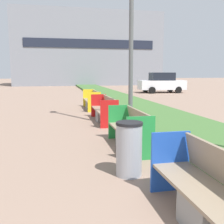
{
  "coord_description": "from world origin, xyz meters",
  "views": [
    {
      "loc": [
        -0.77,
        0.77,
        1.83
      ],
      "look_at": [
        0.9,
        8.79,
        0.6
      ],
      "focal_mm": 42.0,
      "sensor_mm": 36.0,
      "label": 1
    }
  ],
  "objects_px": {
    "bench_yellow_frame": "(92,102)",
    "bench_blue_frame": "(212,200)",
    "litter_bin": "(129,149)",
    "bench_green_frame": "(130,133)",
    "parked_car_distant": "(162,83)",
    "bench_red_frame": "(104,112)"
  },
  "relations": [
    {
      "from": "bench_red_frame",
      "to": "litter_bin",
      "type": "xyz_separation_m",
      "value": [
        -0.5,
        -5.26,
        0.11
      ]
    },
    {
      "from": "bench_yellow_frame",
      "to": "parked_car_distant",
      "type": "xyz_separation_m",
      "value": [
        7.79,
        9.78,
        0.54
      ]
    },
    {
      "from": "bench_green_frame",
      "to": "bench_red_frame",
      "type": "height_order",
      "value": "same"
    },
    {
      "from": "bench_green_frame",
      "to": "parked_car_distant",
      "type": "distance_m",
      "value": 18.62
    },
    {
      "from": "bench_blue_frame",
      "to": "litter_bin",
      "type": "bearing_deg",
      "value": 105.16
    },
    {
      "from": "bench_green_frame",
      "to": "litter_bin",
      "type": "xyz_separation_m",
      "value": [
        -0.49,
        -1.7,
        0.12
      ]
    },
    {
      "from": "bench_yellow_frame",
      "to": "bench_blue_frame",
      "type": "bearing_deg",
      "value": -90.0
    },
    {
      "from": "bench_green_frame",
      "to": "litter_bin",
      "type": "height_order",
      "value": "litter_bin"
    },
    {
      "from": "bench_red_frame",
      "to": "parked_car_distant",
      "type": "xyz_separation_m",
      "value": [
        7.79,
        13.34,
        0.54
      ]
    },
    {
      "from": "bench_red_frame",
      "to": "parked_car_distant",
      "type": "distance_m",
      "value": 15.45
    },
    {
      "from": "bench_green_frame",
      "to": "parked_car_distant",
      "type": "relative_size",
      "value": 0.46
    },
    {
      "from": "bench_red_frame",
      "to": "parked_car_distant",
      "type": "height_order",
      "value": "parked_car_distant"
    },
    {
      "from": "bench_green_frame",
      "to": "litter_bin",
      "type": "distance_m",
      "value": 1.77
    },
    {
      "from": "bench_blue_frame",
      "to": "litter_bin",
      "type": "relative_size",
      "value": 2.27
    },
    {
      "from": "bench_blue_frame",
      "to": "bench_yellow_frame",
      "type": "bearing_deg",
      "value": 90.0
    },
    {
      "from": "bench_blue_frame",
      "to": "bench_green_frame",
      "type": "xyz_separation_m",
      "value": [
        -0.0,
        3.52,
        -0.01
      ]
    },
    {
      "from": "bench_red_frame",
      "to": "litter_bin",
      "type": "distance_m",
      "value": 5.29
    },
    {
      "from": "bench_blue_frame",
      "to": "bench_red_frame",
      "type": "xyz_separation_m",
      "value": [
        0.0,
        7.08,
        0.01
      ]
    },
    {
      "from": "bench_green_frame",
      "to": "bench_yellow_frame",
      "type": "xyz_separation_m",
      "value": [
        0.0,
        7.13,
        0.01
      ]
    },
    {
      "from": "bench_red_frame",
      "to": "bench_yellow_frame",
      "type": "bearing_deg",
      "value": 90.04
    },
    {
      "from": "bench_green_frame",
      "to": "parked_car_distant",
      "type": "height_order",
      "value": "parked_car_distant"
    },
    {
      "from": "bench_yellow_frame",
      "to": "parked_car_distant",
      "type": "relative_size",
      "value": 0.52
    }
  ]
}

